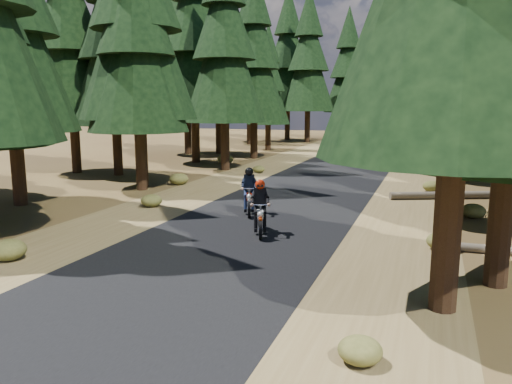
{
  "coord_description": "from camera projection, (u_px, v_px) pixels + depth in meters",
  "views": [
    {
      "loc": [
        5.32,
        -13.47,
        3.91
      ],
      "look_at": [
        0.0,
        1.5,
        1.1
      ],
      "focal_mm": 35.0,
      "sensor_mm": 36.0,
      "label": 1
    }
  ],
  "objects": [
    {
      "name": "ground",
      "position": [
        239.0,
        236.0,
        14.93
      ],
      "size": [
        120.0,
        120.0,
        0.0
      ],
      "primitive_type": "plane",
      "color": "#442F18",
      "rests_on": "ground"
    },
    {
      "name": "road",
      "position": [
        286.0,
        205.0,
        19.57
      ],
      "size": [
        6.0,
        100.0,
        0.01
      ],
      "primitive_type": "cube",
      "color": "black",
      "rests_on": "ground"
    },
    {
      "name": "shoulder_l",
      "position": [
        181.0,
        198.0,
        21.09
      ],
      "size": [
        3.2,
        100.0,
        0.01
      ],
      "primitive_type": "cube",
      "color": "brown",
      "rests_on": "ground"
    },
    {
      "name": "shoulder_r",
      "position": [
        408.0,
        213.0,
        18.05
      ],
      "size": [
        3.2,
        100.0,
        0.01
      ],
      "primitive_type": "cube",
      "color": "brown",
      "rests_on": "ground"
    },
    {
      "name": "pine_forest",
      "position": [
        354.0,
        43.0,
        33.09
      ],
      "size": [
        34.59,
        55.08,
        16.32
      ],
      "color": "black",
      "rests_on": "ground"
    },
    {
      "name": "log_near",
      "position": [
        452.0,
        195.0,
        20.8
      ],
      "size": [
        4.99,
        2.42,
        0.32
      ],
      "primitive_type": "cylinder",
      "rotation": [
        0.0,
        1.57,
        0.41
      ],
      "color": "#4C4233",
      "rests_on": "ground"
    },
    {
      "name": "understory_shrubs",
      "position": [
        310.0,
        191.0,
        21.2
      ],
      "size": [
        16.11,
        29.22,
        0.65
      ],
      "color": "#474C1E",
      "rests_on": "ground"
    },
    {
      "name": "rider_lead",
      "position": [
        260.0,
        216.0,
        15.08
      ],
      "size": [
        1.16,
        1.93,
        1.65
      ],
      "rotation": [
        0.0,
        0.0,
        3.49
      ],
      "color": "silver",
      "rests_on": "road"
    },
    {
      "name": "rider_follow",
      "position": [
        249.0,
        199.0,
        17.84
      ],
      "size": [
        1.17,
        1.94,
        1.66
      ],
      "rotation": [
        0.0,
        0.0,
        3.5
      ],
      "color": "maroon",
      "rests_on": "road"
    }
  ]
}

